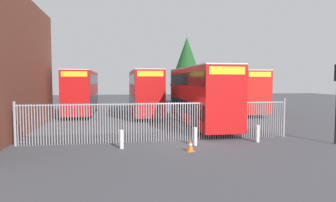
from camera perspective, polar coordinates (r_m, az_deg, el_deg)
name	(u,v)px	position (r m, az deg, el deg)	size (l,w,h in m)	color
ground_plane	(160,121)	(24.79, -1.60, -3.99)	(100.00, 100.00, 0.00)	#3D3D42
palisade_fence	(160,120)	(16.62, -1.59, -3.80)	(15.42, 0.14, 2.35)	gray
double_decker_bus_near_gate	(200,94)	(22.09, 6.29, 1.33)	(2.54, 10.81, 4.42)	red
double_decker_bus_behind_fence_left	(236,90)	(32.38, 12.99, 2.07)	(2.54, 10.81, 4.42)	red
double_decker_bus_behind_fence_right	(144,91)	(29.15, -4.61, 1.97)	(2.54, 10.81, 4.42)	red
double_decker_bus_far_back	(82,91)	(31.28, -16.37, 1.95)	(2.54, 10.81, 4.42)	red
bollard_near_left	(122,139)	(15.09, -9.02, -7.35)	(0.20, 0.20, 0.95)	silver
bollard_center_front	(195,136)	(15.71, 5.31, -6.87)	(0.20, 0.20, 0.95)	silver
bollard_near_right	(258,134)	(17.24, 17.00, -6.06)	(0.20, 0.20, 0.95)	silver
traffic_cone_by_gate	(190,145)	(14.41, 4.36, -8.61)	(0.34, 0.34, 0.59)	orange
tree_tall_back	(184,70)	(45.67, 3.04, 6.03)	(4.06, 4.06, 8.01)	#4C3823
tree_short_side	(187,62)	(43.98, 3.67, 7.63)	(5.03, 5.03, 9.87)	#4C3823
tree_mid_row	(184,71)	(45.64, 3.17, 5.77)	(3.51, 3.51, 7.41)	#4C3823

